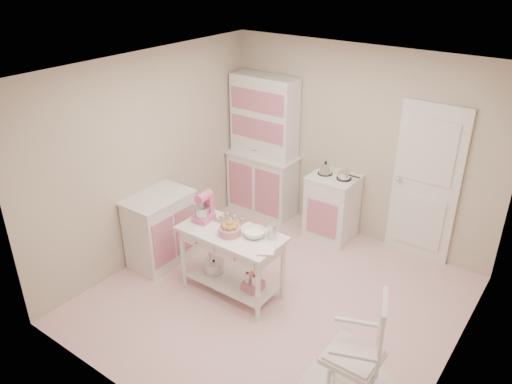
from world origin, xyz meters
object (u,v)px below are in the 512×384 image
stand_mixer (203,207)px  hutch (263,147)px  work_table (232,262)px  stove (332,207)px  bread_basket (230,231)px  rocking_chair (354,348)px  base_cabinet (160,229)px

stand_mixer → hutch: bearing=97.9°
work_table → hutch: bearing=115.4°
stove → stand_mixer: 1.97m
stove → bread_basket: (-0.31, -1.82, 0.39)m
work_table → bread_basket: 0.45m
rocking_chair → stand_mixer: stand_mixer is taller
stove → base_cabinet: size_ratio=1.00×
base_cabinet → bread_basket: bearing=-1.2°
rocking_chair → hutch: bearing=116.8°
hutch → work_table: 2.12m
hutch → bread_basket: (0.89, -1.87, -0.19)m
hutch → base_cabinet: size_ratio=2.26×
rocking_chair → bread_basket: rocking_chair is taller
hutch → stand_mixer: size_ratio=6.12×
hutch → work_table: hutch is taller
stove → rocking_chair: rocking_chair is taller
hutch → work_table: bearing=-64.6°
base_cabinet → work_table: (1.13, 0.03, -0.06)m
work_table → rocking_chair: bearing=-17.5°
hutch → base_cabinet: 1.95m
stand_mixer → stove: bearing=60.8°
work_table → bread_basket: (0.02, -0.05, 0.45)m
stove → bread_basket: stove is taller
rocking_chair → bread_basket: 1.88m
stove → rocking_chair: size_ratio=0.84×
stove → work_table: (-0.33, -1.77, -0.06)m
base_cabinet → rocking_chair: rocking_chair is taller
stand_mixer → base_cabinet: bearing=177.6°
rocking_chair → bread_basket: (-1.78, 0.52, 0.30)m
bread_basket → base_cabinet: bearing=178.8°
rocking_chair → work_table: size_ratio=0.92×
rocking_chair → work_table: 1.89m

